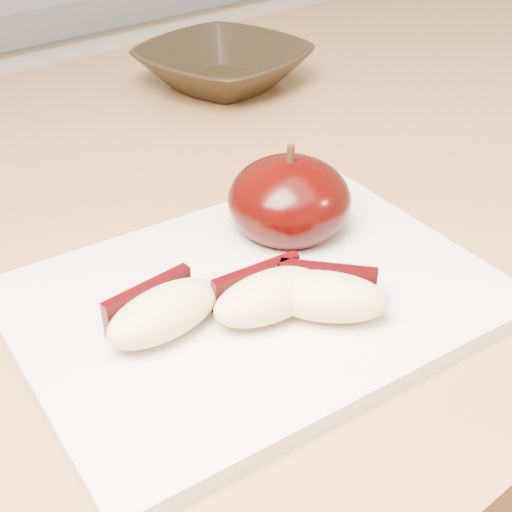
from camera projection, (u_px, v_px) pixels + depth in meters
cutting_board at (256, 299)px, 0.42m from camera, size 0.29×0.23×0.01m
apple_half at (289, 201)px, 0.46m from camera, size 0.09×0.09×0.07m
apple_wedge_a at (162, 311)px, 0.38m from camera, size 0.07×0.04×0.03m
apple_wedge_b at (269, 294)px, 0.39m from camera, size 0.07×0.04×0.03m
apple_wedge_c at (326, 295)px, 0.39m from camera, size 0.07×0.07×0.03m
bowl at (223, 66)px, 0.71m from camera, size 0.19×0.19×0.04m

